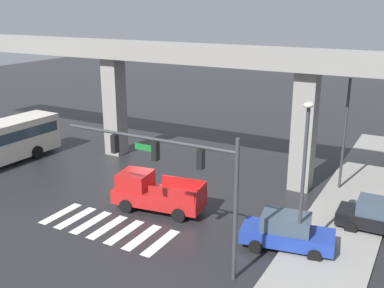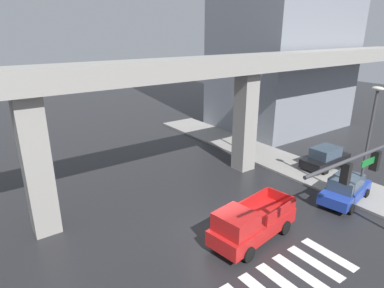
{
  "view_description": "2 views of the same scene",
  "coord_description": "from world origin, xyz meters",
  "px_view_note": "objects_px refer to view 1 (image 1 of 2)",
  "views": [
    {
      "loc": [
        14.08,
        -20.82,
        11.05
      ],
      "look_at": [
        1.41,
        1.96,
        2.99
      ],
      "focal_mm": 42.05,
      "sensor_mm": 36.0,
      "label": 1
    },
    {
      "loc": [
        -9.71,
        -11.4,
        10.19
      ],
      "look_at": [
        1.07,
        3.65,
        3.76
      ],
      "focal_mm": 30.58,
      "sensor_mm": 36.0,
      "label": 2
    }
  ],
  "objects_px": {
    "sedan_blue": "(287,232)",
    "street_lamp_near_corner": "(304,163)",
    "pickup_truck": "(154,193)",
    "street_lamp_mid_block": "(346,119)",
    "traffic_signal_mast": "(178,167)",
    "sedan_black": "(381,217)"
  },
  "relations": [
    {
      "from": "sedan_blue",
      "to": "street_lamp_near_corner",
      "type": "distance_m",
      "value": 3.8
    },
    {
      "from": "street_lamp_near_corner",
      "to": "pickup_truck",
      "type": "bearing_deg",
      "value": 173.16
    },
    {
      "from": "pickup_truck",
      "to": "street_lamp_mid_block",
      "type": "relative_size",
      "value": 0.73
    },
    {
      "from": "sedan_blue",
      "to": "traffic_signal_mast",
      "type": "height_order",
      "value": "traffic_signal_mast"
    },
    {
      "from": "sedan_black",
      "to": "street_lamp_near_corner",
      "type": "relative_size",
      "value": 0.6
    },
    {
      "from": "pickup_truck",
      "to": "sedan_black",
      "type": "relative_size",
      "value": 1.23
    },
    {
      "from": "pickup_truck",
      "to": "sedan_blue",
      "type": "height_order",
      "value": "pickup_truck"
    },
    {
      "from": "traffic_signal_mast",
      "to": "street_lamp_mid_block",
      "type": "distance_m",
      "value": 12.86
    },
    {
      "from": "pickup_truck",
      "to": "traffic_signal_mast",
      "type": "relative_size",
      "value": 0.61
    },
    {
      "from": "sedan_black",
      "to": "street_lamp_mid_block",
      "type": "relative_size",
      "value": 0.6
    },
    {
      "from": "traffic_signal_mast",
      "to": "street_lamp_near_corner",
      "type": "bearing_deg",
      "value": 33.78
    },
    {
      "from": "pickup_truck",
      "to": "street_lamp_mid_block",
      "type": "xyz_separation_m",
      "value": [
        8.55,
        8.0,
        3.57
      ]
    },
    {
      "from": "traffic_signal_mast",
      "to": "sedan_blue",
      "type": "bearing_deg",
      "value": 42.77
    },
    {
      "from": "sedan_black",
      "to": "street_lamp_mid_block",
      "type": "xyz_separation_m",
      "value": [
        -2.99,
        4.7,
        3.7
      ]
    },
    {
      "from": "sedan_blue",
      "to": "traffic_signal_mast",
      "type": "bearing_deg",
      "value": -137.23
    },
    {
      "from": "pickup_truck",
      "to": "sedan_black",
      "type": "xyz_separation_m",
      "value": [
        11.54,
        3.31,
        -0.14
      ]
    },
    {
      "from": "sedan_blue",
      "to": "sedan_black",
      "type": "bearing_deg",
      "value": 46.05
    },
    {
      "from": "street_lamp_near_corner",
      "to": "traffic_signal_mast",
      "type": "bearing_deg",
      "value": -146.22
    },
    {
      "from": "street_lamp_mid_block",
      "to": "street_lamp_near_corner",
      "type": "bearing_deg",
      "value": -90.0
    },
    {
      "from": "sedan_blue",
      "to": "street_lamp_near_corner",
      "type": "xyz_separation_m",
      "value": [
        0.7,
        -0.51,
        3.7
      ]
    },
    {
      "from": "sedan_blue",
      "to": "street_lamp_mid_block",
      "type": "relative_size",
      "value": 0.63
    },
    {
      "from": "pickup_truck",
      "to": "street_lamp_mid_block",
      "type": "height_order",
      "value": "street_lamp_mid_block"
    }
  ]
}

